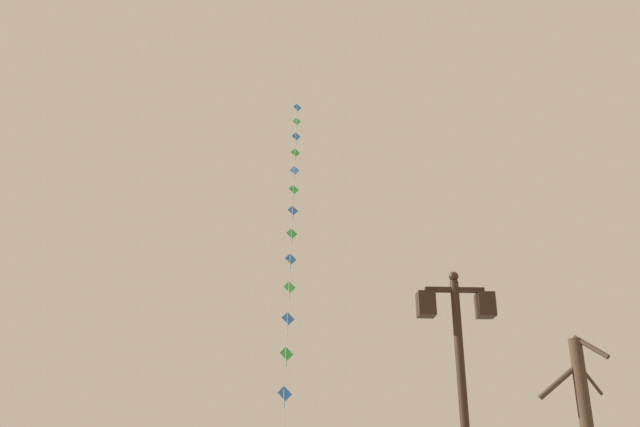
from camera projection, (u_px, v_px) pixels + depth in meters
The scene contains 2 objects.
twin_lantern_lamp_post at pixel (460, 358), 10.67m from camera, with size 1.26×0.28×4.63m.
kite_train at pixel (292, 234), 26.19m from camera, with size 0.90×12.65×19.83m.
Camera 1 is at (-1.07, -1.27, 1.35)m, focal length 37.97 mm.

